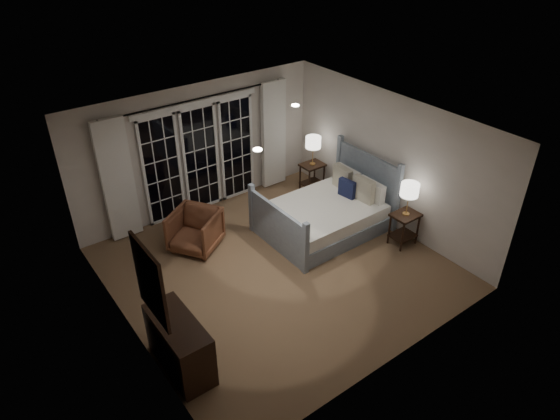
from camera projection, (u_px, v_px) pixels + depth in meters
floor at (277, 268)px, 8.36m from camera, size 5.00×5.00×0.00m
ceiling at (277, 128)px, 7.04m from camera, size 5.00×5.00×0.00m
wall_left at (121, 264)px, 6.44m from camera, size 0.02×5.00×2.50m
wall_right at (389, 161)px, 8.96m from camera, size 0.02×5.00×2.50m
wall_back at (199, 149)px, 9.41m from camera, size 5.00×0.02×2.50m
wall_front at (400, 291)px, 6.00m from camera, size 5.00×0.02×2.50m
french_doors at (201, 157)px, 9.46m from camera, size 2.50×0.04×2.20m
curtain_rod at (197, 99)px, 8.81m from camera, size 3.50×0.03×0.03m
curtain_left at (118, 181)px, 8.55m from camera, size 0.55×0.10×2.25m
curtain_right at (274, 135)px, 10.21m from camera, size 0.55×0.10×2.25m
downlight_a at (295, 105)px, 7.86m from camera, size 0.12×0.12×0.01m
downlight_b at (258, 150)px, 6.47m from camera, size 0.12×0.12×0.01m
bed at (326, 214)px, 9.19m from camera, size 2.16×1.55×1.26m
nightstand_left at (404, 224)px, 8.75m from camera, size 0.47×0.38×0.62m
nightstand_right at (312, 173)px, 10.38m from camera, size 0.47×0.38×0.61m
lamp_left at (410, 190)px, 8.38m from camera, size 0.31×0.31×0.60m
lamp_right at (313, 143)px, 10.01m from camera, size 0.31×0.31×0.61m
armchair at (195, 230)px, 8.66m from camera, size 1.09×1.08×0.72m
dresser at (180, 345)px, 6.40m from camera, size 0.47×1.11×0.79m
mirror at (150, 282)px, 5.67m from camera, size 0.05×0.85×1.00m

